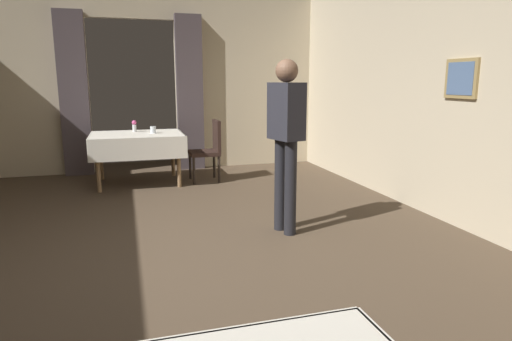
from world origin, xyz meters
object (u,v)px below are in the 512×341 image
object	(u,v)px
dining_table_mid	(137,140)
person_waiter_by_doorway	(286,132)
flower_vase_mid	(134,126)
chair_mid_right	(209,147)
glass_mid_b	(153,130)

from	to	relation	value
dining_table_mid	person_waiter_by_doorway	xyz separation A→B (m)	(1.35, -2.68, 0.37)
flower_vase_mid	chair_mid_right	bearing A→B (deg)	-18.75
chair_mid_right	flower_vase_mid	world-z (taller)	chair_mid_right
chair_mid_right	glass_mid_b	bearing A→B (deg)	173.84
glass_mid_b	person_waiter_by_doorway	distance (m)	2.88
dining_table_mid	person_waiter_by_doorway	bearing A→B (deg)	-63.24
flower_vase_mid	person_waiter_by_doorway	size ratio (longest dim) A/B	0.10
flower_vase_mid	glass_mid_b	bearing A→B (deg)	-46.89
flower_vase_mid	glass_mid_b	xyz separation A→B (m)	(0.26, -0.28, -0.04)
chair_mid_right	flower_vase_mid	size ratio (longest dim) A/B	5.26
chair_mid_right	person_waiter_by_doorway	world-z (taller)	person_waiter_by_doorway
glass_mid_b	chair_mid_right	bearing A→B (deg)	-6.16
dining_table_mid	person_waiter_by_doorway	world-z (taller)	person_waiter_by_doorway
person_waiter_by_doorway	glass_mid_b	bearing A→B (deg)	112.88
chair_mid_right	flower_vase_mid	bearing A→B (deg)	161.25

